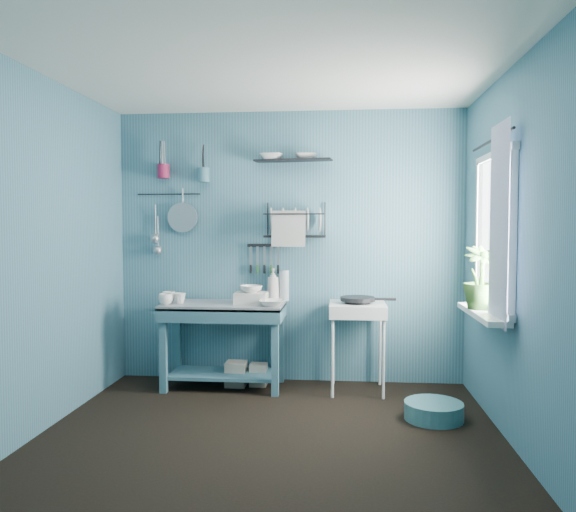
# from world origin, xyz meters

# --- Properties ---
(floor) EXTENTS (3.20, 3.20, 0.00)m
(floor) POSITION_xyz_m (0.00, 0.00, 0.00)
(floor) COLOR black
(floor) RESTS_ON ground
(ceiling) EXTENTS (3.20, 3.20, 0.00)m
(ceiling) POSITION_xyz_m (0.00, 0.00, 2.50)
(ceiling) COLOR silver
(ceiling) RESTS_ON ground
(wall_back) EXTENTS (3.20, 0.00, 3.20)m
(wall_back) POSITION_xyz_m (0.00, 1.50, 1.25)
(wall_back) COLOR #3D6B7C
(wall_back) RESTS_ON ground
(wall_front) EXTENTS (3.20, 0.00, 3.20)m
(wall_front) POSITION_xyz_m (0.00, -1.50, 1.25)
(wall_front) COLOR #3D6B7C
(wall_front) RESTS_ON ground
(wall_left) EXTENTS (0.00, 3.00, 3.00)m
(wall_left) POSITION_xyz_m (-1.60, 0.00, 1.25)
(wall_left) COLOR #3D6B7C
(wall_left) RESTS_ON ground
(wall_right) EXTENTS (0.00, 3.00, 3.00)m
(wall_right) POSITION_xyz_m (1.60, 0.00, 1.25)
(wall_right) COLOR #3D6B7C
(wall_right) RESTS_ON ground
(work_counter) EXTENTS (1.15, 0.72, 0.76)m
(work_counter) POSITION_xyz_m (-0.56, 1.20, 0.38)
(work_counter) COLOR #386776
(work_counter) RESTS_ON floor
(mug_left) EXTENTS (0.12, 0.12, 0.10)m
(mug_left) POSITION_xyz_m (-1.04, 1.04, 0.81)
(mug_left) COLOR silver
(mug_left) RESTS_ON work_counter
(mug_mid) EXTENTS (0.14, 0.14, 0.09)m
(mug_mid) POSITION_xyz_m (-0.94, 1.14, 0.81)
(mug_mid) COLOR silver
(mug_mid) RESTS_ON work_counter
(mug_right) EXTENTS (0.17, 0.17, 0.10)m
(mug_right) POSITION_xyz_m (-1.06, 1.20, 0.81)
(mug_right) COLOR silver
(mug_right) RESTS_ON work_counter
(wash_tub) EXTENTS (0.28, 0.22, 0.10)m
(wash_tub) POSITION_xyz_m (-0.31, 1.18, 0.81)
(wash_tub) COLOR beige
(wash_tub) RESTS_ON work_counter
(tub_bowl) EXTENTS (0.19, 0.19, 0.06)m
(tub_bowl) POSITION_xyz_m (-0.31, 1.18, 0.89)
(tub_bowl) COLOR silver
(tub_bowl) RESTS_ON wash_tub
(soap_bottle) EXTENTS (0.11, 0.12, 0.30)m
(soap_bottle) POSITION_xyz_m (-0.14, 1.40, 0.91)
(soap_bottle) COLOR beige
(soap_bottle) RESTS_ON work_counter
(water_bottle) EXTENTS (0.09, 0.09, 0.28)m
(water_bottle) POSITION_xyz_m (-0.04, 1.42, 0.90)
(water_bottle) COLOR #B2BEC6
(water_bottle) RESTS_ON work_counter
(counter_bowl) EXTENTS (0.22, 0.22, 0.05)m
(counter_bowl) POSITION_xyz_m (-0.11, 1.05, 0.79)
(counter_bowl) COLOR silver
(counter_bowl) RESTS_ON work_counter
(hotplate_stand) EXTENTS (0.56, 0.56, 0.77)m
(hotplate_stand) POSITION_xyz_m (0.63, 1.19, 0.39)
(hotplate_stand) COLOR white
(hotplate_stand) RESTS_ON floor
(frying_pan) EXTENTS (0.30, 0.30, 0.03)m
(frying_pan) POSITION_xyz_m (0.63, 1.19, 0.81)
(frying_pan) COLOR black
(frying_pan) RESTS_ON hotplate_stand
(knife_strip) EXTENTS (0.32, 0.03, 0.03)m
(knife_strip) POSITION_xyz_m (-0.23, 1.47, 1.26)
(knife_strip) COLOR black
(knife_strip) RESTS_ON wall_back
(dish_rack) EXTENTS (0.58, 0.32, 0.32)m
(dish_rack) POSITION_xyz_m (0.07, 1.37, 1.50)
(dish_rack) COLOR black
(dish_rack) RESTS_ON wall_back
(upper_shelf) EXTENTS (0.72, 0.27, 0.01)m
(upper_shelf) POSITION_xyz_m (0.05, 1.40, 2.04)
(upper_shelf) COLOR black
(upper_shelf) RESTS_ON wall_back
(shelf_bowl_left) EXTENTS (0.23, 0.23, 0.05)m
(shelf_bowl_left) POSITION_xyz_m (-0.15, 1.40, 2.04)
(shelf_bowl_left) COLOR silver
(shelf_bowl_left) RESTS_ON upper_shelf
(shelf_bowl_right) EXTENTS (0.22, 0.22, 0.05)m
(shelf_bowl_right) POSITION_xyz_m (0.16, 1.40, 2.09)
(shelf_bowl_right) COLOR silver
(shelf_bowl_right) RESTS_ON upper_shelf
(utensil_cup_magenta) EXTENTS (0.11, 0.11, 0.13)m
(utensil_cup_magenta) POSITION_xyz_m (-1.17, 1.42, 1.95)
(utensil_cup_magenta) COLOR maroon
(utensil_cup_magenta) RESTS_ON wall_back
(utensil_cup_teal) EXTENTS (0.11, 0.11, 0.13)m
(utensil_cup_teal) POSITION_xyz_m (-0.79, 1.42, 1.92)
(utensil_cup_teal) COLOR #3E7281
(utensil_cup_teal) RESTS_ON wall_back
(colander) EXTENTS (0.28, 0.03, 0.28)m
(colander) POSITION_xyz_m (-1.00, 1.45, 1.53)
(colander) COLOR #9FA3A7
(colander) RESTS_ON wall_back
(ladle_outer) EXTENTS (0.01, 0.01, 0.30)m
(ladle_outer) POSITION_xyz_m (-1.26, 1.46, 1.50)
(ladle_outer) COLOR #9FA3A7
(ladle_outer) RESTS_ON wall_back
(ladle_inner) EXTENTS (0.01, 0.01, 0.30)m
(ladle_inner) POSITION_xyz_m (-1.24, 1.46, 1.39)
(ladle_inner) COLOR #9FA3A7
(ladle_inner) RESTS_ON wall_back
(hook_rail) EXTENTS (0.60, 0.01, 0.01)m
(hook_rail) POSITION_xyz_m (-1.13, 1.47, 1.74)
(hook_rail) COLOR black
(hook_rail) RESTS_ON wall_back
(window_glass) EXTENTS (0.00, 1.10, 1.10)m
(window_glass) POSITION_xyz_m (1.59, 0.45, 1.40)
(window_glass) COLOR white
(window_glass) RESTS_ON wall_right
(windowsill) EXTENTS (0.16, 0.95, 0.04)m
(windowsill) POSITION_xyz_m (1.50, 0.45, 0.81)
(windowsill) COLOR white
(windowsill) RESTS_ON wall_right
(curtain) EXTENTS (0.00, 1.35, 1.35)m
(curtain) POSITION_xyz_m (1.52, 0.15, 1.45)
(curtain) COLOR silver
(curtain) RESTS_ON wall_right
(curtain_rod) EXTENTS (0.02, 1.05, 0.02)m
(curtain_rod) POSITION_xyz_m (1.54, 0.45, 2.05)
(curtain_rod) COLOR black
(curtain_rod) RESTS_ON wall_right
(potted_plant) EXTENTS (0.33, 0.33, 0.47)m
(potted_plant) POSITION_xyz_m (1.51, 0.55, 1.06)
(potted_plant) COLOR #335F26
(potted_plant) RESTS_ON windowsill
(storage_tin_large) EXTENTS (0.18, 0.18, 0.22)m
(storage_tin_large) POSITION_xyz_m (-0.46, 1.25, 0.11)
(storage_tin_large) COLOR gray
(storage_tin_large) RESTS_ON floor
(storage_tin_small) EXTENTS (0.15, 0.15, 0.20)m
(storage_tin_small) POSITION_xyz_m (-0.26, 1.28, 0.10)
(storage_tin_small) COLOR gray
(storage_tin_small) RESTS_ON floor
(floor_basin) EXTENTS (0.44, 0.44, 0.13)m
(floor_basin) POSITION_xyz_m (1.17, 0.51, 0.07)
(floor_basin) COLOR teal
(floor_basin) RESTS_ON floor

